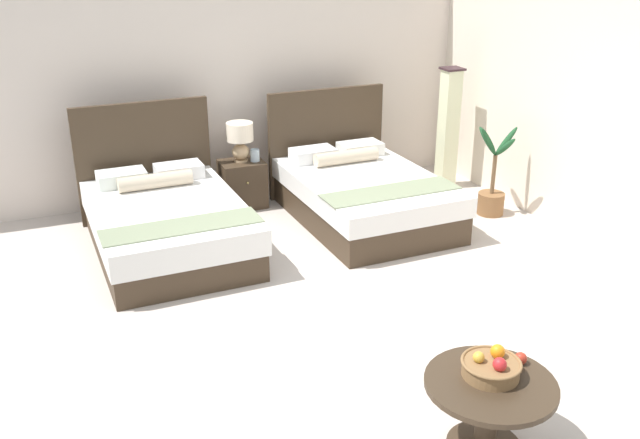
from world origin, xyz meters
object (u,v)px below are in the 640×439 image
(bed_near_window, at_px, (166,221))
(coffee_table, at_px, (489,401))
(nightstand, at_px, (243,184))
(vase, at_px, (255,155))
(floor_lamp_corner, at_px, (448,129))
(potted_palm, at_px, (492,190))
(bed_near_corner, at_px, (362,193))
(loose_apple, at_px, (521,358))
(fruit_bowl, at_px, (491,367))
(table_lamp, at_px, (240,138))

(bed_near_window, bearing_deg, coffee_table, -71.45)
(bed_near_window, height_order, nightstand, bed_near_window)
(bed_near_window, xyz_separation_m, coffee_table, (1.21, -3.59, 0.04))
(vase, bearing_deg, floor_lamp_corner, -6.00)
(coffee_table, height_order, potted_palm, potted_palm)
(vase, xyz_separation_m, coffee_table, (0.05, -4.39, -0.26))
(vase, height_order, potted_palm, potted_palm)
(bed_near_corner, relative_size, loose_apple, 27.75)
(nightstand, bearing_deg, floor_lamp_corner, -6.57)
(fruit_bowl, distance_m, floor_lamp_corner, 4.66)
(bed_near_window, xyz_separation_m, potted_palm, (3.45, -0.42, -0.02))
(table_lamp, bearing_deg, bed_near_corner, -38.56)
(vase, xyz_separation_m, potted_palm, (2.30, -1.22, -0.32))
(bed_near_window, distance_m, floor_lamp_corner, 3.54)
(bed_near_corner, xyz_separation_m, potted_palm, (1.37, -0.42, -0.02))
(table_lamp, bearing_deg, coffee_table, -87.46)
(table_lamp, distance_m, fruit_bowl, 4.41)
(bed_near_corner, bearing_deg, coffee_table, -103.79)
(vase, height_order, fruit_bowl, vase)
(fruit_bowl, relative_size, potted_palm, 0.35)
(bed_near_corner, height_order, nightstand, bed_near_corner)
(nightstand, distance_m, coffee_table, 4.43)
(bed_near_corner, xyz_separation_m, floor_lamp_corner, (1.38, 0.56, 0.42))
(vase, height_order, coffee_table, vase)
(bed_near_corner, relative_size, vase, 15.37)
(bed_near_corner, bearing_deg, fruit_bowl, -103.49)
(table_lamp, height_order, loose_apple, table_lamp)
(table_lamp, bearing_deg, potted_palm, -27.61)
(floor_lamp_corner, bearing_deg, vase, 174.00)
(fruit_bowl, xyz_separation_m, loose_apple, (0.24, 0.03, -0.02))
(bed_near_window, height_order, floor_lamp_corner, floor_lamp_corner)
(vase, xyz_separation_m, floor_lamp_corner, (2.32, -0.24, 0.13))
(nightstand, relative_size, floor_lamp_corner, 0.36)
(vase, relative_size, coffee_table, 0.18)
(bed_near_corner, distance_m, table_lamp, 1.47)
(floor_lamp_corner, bearing_deg, bed_near_corner, -158.09)
(table_lamp, distance_m, potted_palm, 2.81)
(table_lamp, relative_size, potted_palm, 0.43)
(potted_palm, bearing_deg, bed_near_window, 173.05)
(coffee_table, bearing_deg, bed_near_window, 108.55)
(bed_near_corner, relative_size, fruit_bowl, 5.89)
(nightstand, relative_size, table_lamp, 1.21)
(table_lamp, height_order, potted_palm, potted_palm)
(vase, bearing_deg, loose_apple, -85.71)
(nightstand, xyz_separation_m, vase, (0.14, -0.04, 0.33))
(loose_apple, xyz_separation_m, floor_lamp_corner, (1.99, 4.06, 0.21))
(floor_lamp_corner, bearing_deg, potted_palm, -90.96)
(nightstand, distance_m, vase, 0.36)
(table_lamp, height_order, floor_lamp_corner, floor_lamp_corner)
(bed_near_corner, distance_m, coffee_table, 3.70)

